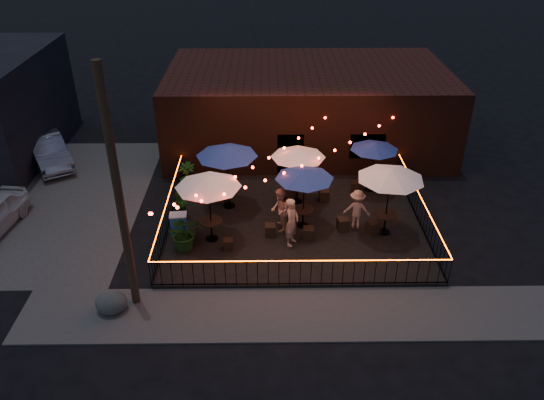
{
  "coord_description": "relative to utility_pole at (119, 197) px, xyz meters",
  "views": [
    {
      "loc": [
        -1.12,
        -15.95,
        11.7
      ],
      "look_at": [
        -0.9,
        2.12,
        1.08
      ],
      "focal_mm": 35.0,
      "sensor_mm": 36.0,
      "label": 1
    }
  ],
  "objects": [
    {
      "name": "potted_shrub_b",
      "position": [
        0.84,
        5.06,
        -3.19
      ],
      "size": [
        0.85,
        0.75,
        1.33
      ],
      "primitive_type": "imported",
      "rotation": [
        0.0,
        0.0,
        -0.25
      ],
      "color": "#1C3B11",
      "rests_on": "patio"
    },
    {
      "name": "bistro_chair_11",
      "position": [
        9.33,
        7.12,
        -3.62
      ],
      "size": [
        0.44,
        0.44,
        0.46
      ],
      "primitive_type": "cube",
      "rotation": [
        0.0,
        0.0,
        3.01
      ],
      "color": "black",
      "rests_on": "patio"
    },
    {
      "name": "patron_c",
      "position": [
        7.8,
        4.18,
        -3.04
      ],
      "size": [
        1.13,
        0.77,
        1.62
      ],
      "primitive_type": "imported",
      "rotation": [
        0.0,
        0.0,
        2.98
      ],
      "color": "tan",
      "rests_on": "patio"
    },
    {
      "name": "cooler",
      "position": [
        0.9,
        3.81,
        -3.41
      ],
      "size": [
        0.69,
        0.52,
        0.86
      ],
      "rotation": [
        0.0,
        0.0,
        0.09
      ],
      "color": "#1D69B6",
      "rests_on": "patio"
    },
    {
      "name": "ground",
      "position": [
        5.4,
        2.6,
        -4.0
      ],
      "size": [
        110.0,
        110.0,
        0.0
      ],
      "primitive_type": "plane",
      "color": "black",
      "rests_on": "ground"
    },
    {
      "name": "cafe_table_2",
      "position": [
        5.72,
        4.28,
        -1.58
      ],
      "size": [
        2.39,
        2.39,
        2.49
      ],
      "rotation": [
        0.0,
        0.0,
        0.06
      ],
      "color": "black",
      "rests_on": "patio"
    },
    {
      "name": "brick_building",
      "position": [
        6.4,
        12.59,
        -2.0
      ],
      "size": [
        14.0,
        8.0,
        4.0
      ],
      "color": "#371A0F",
      "rests_on": "ground"
    },
    {
      "name": "fence_left",
      "position": [
        0.4,
        4.6,
        -3.34
      ],
      "size": [
        0.04,
        8.0,
        1.04
      ],
      "rotation": [
        0.0,
        0.0,
        1.57
      ],
      "color": "black",
      "rests_on": "patio"
    },
    {
      "name": "patio",
      "position": [
        5.4,
        4.6,
        -3.92
      ],
      "size": [
        10.0,
        8.0,
        0.15
      ],
      "primitive_type": "cube",
      "color": "black",
      "rests_on": "ground"
    },
    {
      "name": "bistro_chair_10",
      "position": [
        8.22,
        7.05,
        -3.62
      ],
      "size": [
        0.43,
        0.43,
        0.46
      ],
      "primitive_type": "cube",
      "rotation": [
        0.0,
        0.0,
        -0.13
      ],
      "color": "black",
      "rests_on": "patio"
    },
    {
      "name": "bistro_chair_4",
      "position": [
        4.43,
        3.63,
        -3.62
      ],
      "size": [
        0.4,
        0.4,
        0.46
      ],
      "primitive_type": "cube",
      "rotation": [
        0.0,
        0.0,
        0.02
      ],
      "color": "black",
      "rests_on": "patio"
    },
    {
      "name": "cafe_table_0",
      "position": [
        2.19,
        3.4,
        -1.41
      ],
      "size": [
        2.54,
        2.54,
        2.67
      ],
      "rotation": [
        0.0,
        0.0,
        0.05
      ],
      "color": "black",
      "rests_on": "patio"
    },
    {
      "name": "potted_shrub_c",
      "position": [
        0.8,
        7.27,
        -3.21
      ],
      "size": [
        0.73,
        0.73,
        1.29
      ],
      "primitive_type": "imported",
      "rotation": [
        0.0,
        0.0,
        -0.01
      ],
      "color": "#173C0B",
      "rests_on": "patio"
    },
    {
      "name": "car_silver",
      "position": [
        -6.34,
        10.2,
        -3.29
      ],
      "size": [
        3.57,
        4.48,
        1.43
      ],
      "primitive_type": "imported",
      "rotation": [
        0.0,
        0.0,
        0.56
      ],
      "color": "#94959C",
      "rests_on": "ground"
    },
    {
      "name": "bistro_chair_9",
      "position": [
        8.4,
        3.75,
        -3.6
      ],
      "size": [
        0.54,
        0.54,
        0.49
      ],
      "primitive_type": "cube",
      "rotation": [
        0.0,
        0.0,
        3.54
      ],
      "color": "black",
      "rests_on": "patio"
    },
    {
      "name": "cafe_table_5",
      "position": [
        8.9,
        7.18,
        -1.76
      ],
      "size": [
        2.18,
        2.18,
        2.29
      ],
      "rotation": [
        0.0,
        0.0,
        0.05
      ],
      "color": "black",
      "rests_on": "patio"
    },
    {
      "name": "bistro_chair_7",
      "position": [
        6.75,
        6.25,
        -3.61
      ],
      "size": [
        0.43,
        0.43,
        0.49
      ],
      "primitive_type": "cube",
      "rotation": [
        0.0,
        0.0,
        3.19
      ],
      "color": "black",
      "rests_on": "patio"
    },
    {
      "name": "fence_right",
      "position": [
        10.4,
        4.6,
        -3.34
      ],
      "size": [
        0.04,
        8.0,
        1.04
      ],
      "rotation": [
        0.0,
        0.0,
        1.57
      ],
      "color": "black",
      "rests_on": "patio"
    },
    {
      "name": "bistro_chair_0",
      "position": [
        1.47,
        3.2,
        -3.62
      ],
      "size": [
        0.42,
        0.42,
        0.46
      ],
      "primitive_type": "cube",
      "rotation": [
        0.0,
        0.0,
        0.08
      ],
      "color": "black",
      "rests_on": "patio"
    },
    {
      "name": "parking_lot",
      "position": [
        -6.6,
        6.6,
        -3.99
      ],
      "size": [
        11.0,
        12.0,
        0.02
      ],
      "primitive_type": "cube",
      "color": "#464341",
      "rests_on": "ground"
    },
    {
      "name": "utility_pole",
      "position": [
        0.0,
        0.0,
        0.0
      ],
      "size": [
        0.26,
        0.26,
        8.0
      ],
      "primitive_type": "cylinder",
      "color": "#382116",
      "rests_on": "ground"
    },
    {
      "name": "festoon_lights",
      "position": [
        4.39,
        4.3,
        -1.48
      ],
      "size": [
        10.02,
        8.72,
        1.32
      ],
      "color": "#FF1D10",
      "rests_on": "ground"
    },
    {
      "name": "boulder",
      "position": [
        -0.67,
        -0.44,
        -3.63
      ],
      "size": [
        1.19,
        1.11,
        0.74
      ],
      "primitive_type": "ellipsoid",
      "rotation": [
        0.0,
        0.0,
        -0.4
      ],
      "color": "#42423D",
      "rests_on": "ground"
    },
    {
      "name": "bistro_chair_5",
      "position": [
        5.87,
        3.37,
        -3.61
      ],
      "size": [
        0.43,
        0.43,
        0.48
      ],
      "primitive_type": "cube",
      "rotation": [
        0.0,
        0.0,
        3.06
      ],
      "color": "black",
      "rests_on": "patio"
    },
    {
      "name": "cafe_table_4",
      "position": [
        8.85,
        3.78,
        -1.33
      ],
      "size": [
        3.04,
        3.04,
        2.76
      ],
      "rotation": [
        0.0,
        0.0,
        0.24
      ],
      "color": "black",
      "rests_on": "patio"
    },
    {
      "name": "cafe_table_1",
      "position": [
        2.72,
        5.83,
        -1.34
      ],
      "size": [
        2.6,
        2.6,
        2.74
      ],
      "rotation": [
        0.0,
        0.0,
        -0.04
      ],
      "color": "black",
      "rests_on": "patio"
    },
    {
      "name": "fence_front",
      "position": [
        5.4,
        0.6,
        -3.34
      ],
      "size": [
        10.0,
        0.04,
        1.04
      ],
      "color": "black",
      "rests_on": "patio"
    },
    {
      "name": "bistro_chair_3",
      "position": [
        2.37,
        6.26,
        -3.61
      ],
      "size": [
        0.52,
        0.52,
        0.47
      ],
      "primitive_type": "cube",
      "rotation": [
        0.0,
        0.0,
        2.76
      ],
      "color": "black",
      "rests_on": "patio"
    },
    {
      "name": "potted_shrub_a",
      "position": [
        1.27,
        2.82,
        -3.17
      ],
      "size": [
        1.52,
        1.43,
        1.36
      ],
      "primitive_type": "imported",
      "rotation": [
        0.0,
        0.0,
        0.37
      ],
      "color": "#113E12",
      "rests_on": "patio"
    },
    {
      "name": "bistro_chair_8",
      "position": [
        7.27,
        3.98,
        -3.6
      ],
      "size": [
        0.48,
        0.48,
        0.51
      ],
      "primitive_type": "cube",
      "rotation": [
        0.0,
        0.0,
        0.14
      ],
      "color": "black",
      "rests_on": "patio"
    },
    {
      "name": "patron_a",
      "position": [
        5.22,
        3.06,
        -2.89
      ],
      "size": [
        0.71,
        0.83,
        1.93
      ],
      "primitive_type": "imported",
      "rotation": [
        0.0,
        0.0,
        1.14
      ],
      "color": "tan",
      "rests_on": "patio"
    },
    {
      "name": "bistro_chair_2",
      "position": [
        1.61,
        6.58,
        -3.65
      ],
      "size": [
        0.44,
        0.44,
        0.4
      ],
      "primitive_type": "cube",
      "rotation": [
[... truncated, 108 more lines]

